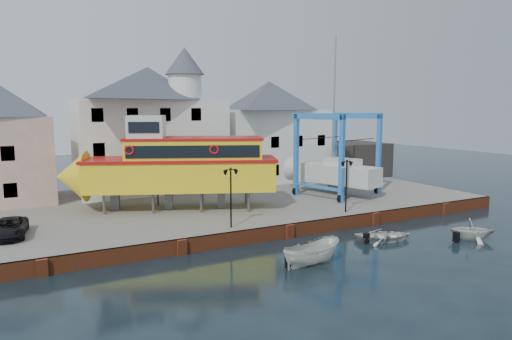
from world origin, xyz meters
name	(u,v)px	position (x,y,z in m)	size (l,w,h in m)	color
ground	(289,238)	(0.00, 0.00, 0.00)	(140.00, 140.00, 0.00)	black
hardstanding	(226,203)	(0.00, 11.00, 0.50)	(44.00, 22.00, 1.00)	#5F5953
quay_wall	(288,231)	(0.00, 0.10, 0.50)	(44.00, 0.47, 1.00)	brown
building_pink	(1,144)	(-18.00, 18.00, 6.15)	(8.00, 7.00, 10.30)	tan
building_white_main	(151,127)	(-4.87, 18.39, 7.34)	(14.00, 8.30, 14.00)	silver
building_white_right	(269,131)	(9.00, 19.00, 6.60)	(12.00, 8.00, 11.20)	silver
shed_dark	(348,159)	(19.00, 17.00, 3.00)	(8.00, 7.00, 4.00)	black
lamp_post_left	(231,182)	(-4.00, 1.20, 4.17)	(1.12, 0.32, 4.20)	black
lamp_post_right	(347,173)	(6.00, 1.20, 4.17)	(1.12, 0.32, 4.20)	black
tour_boat	(168,165)	(-6.04, 8.86, 4.60)	(17.76, 10.55, 7.62)	#59595E
travel_lift	(330,168)	(9.81, 8.46, 3.48)	(8.24, 10.15, 14.88)	blue
van	(9,228)	(-17.58, 5.71, 1.60)	(1.98, 4.29, 1.19)	black
motorboat_a	(311,265)	(-1.77, -5.33, 0.00)	(1.54, 4.11, 1.59)	silver
motorboat_b	(384,240)	(5.60, -3.54, 0.00)	(2.87, 4.01, 0.83)	silver
motorboat_c	(471,239)	(11.27, -6.24, 0.00)	(2.68, 3.10, 1.63)	silver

